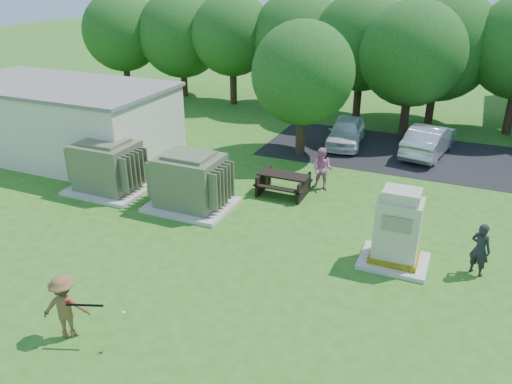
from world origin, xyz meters
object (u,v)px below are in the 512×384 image
at_px(batter, 65,306).
at_px(picnic_table, 283,182).
at_px(person_by_generator, 480,249).
at_px(person_at_picnic, 322,169).
at_px(generator_cabinet, 397,232).
at_px(transformer_left, 108,167).
at_px(car_silver_a, 429,140).
at_px(car_white, 346,131).
at_px(transformer_right, 190,182).

bearing_deg(batter, picnic_table, -128.71).
height_order(person_by_generator, person_at_picnic, person_at_picnic).
bearing_deg(generator_cabinet, batter, -136.13).
height_order(transformer_left, generator_cabinet, generator_cabinet).
relative_size(person_by_generator, car_silver_a, 0.37).
xyz_separation_m(person_by_generator, car_white, (-6.29, 9.77, -0.13)).
distance_m(person_by_generator, car_silver_a, 10.20).
bearing_deg(batter, transformer_left, -85.90).
distance_m(transformer_right, person_by_generator, 9.74).
bearing_deg(person_by_generator, batter, 66.65).
relative_size(car_white, car_silver_a, 0.90).
bearing_deg(batter, car_white, -126.88).
xyz_separation_m(generator_cabinet, car_silver_a, (-0.12, 10.29, -0.33)).
bearing_deg(person_at_picnic, transformer_left, -154.18).
height_order(generator_cabinet, car_white, generator_cabinet).
xyz_separation_m(picnic_table, person_at_picnic, (1.24, 1.00, 0.34)).
xyz_separation_m(generator_cabinet, picnic_table, (-4.77, 3.34, -0.53)).
bearing_deg(person_at_picnic, generator_cabinet, -49.09).
bearing_deg(picnic_table, person_by_generator, -22.91).
bearing_deg(transformer_right, person_at_picnic, 40.89).
relative_size(transformer_right, person_at_picnic, 1.74).
bearing_deg(transformer_right, transformer_left, 180.00).
height_order(transformer_left, picnic_table, transformer_left).
distance_m(transformer_left, picnic_table, 6.84).
height_order(transformer_right, generator_cabinet, generator_cabinet).
xyz_separation_m(picnic_table, person_by_generator, (7.03, -2.97, 0.29)).
distance_m(transformer_right, person_at_picnic, 5.20).
distance_m(transformer_left, transformer_right, 3.70).
height_order(batter, car_silver_a, batter).
distance_m(generator_cabinet, batter, 9.14).
bearing_deg(picnic_table, person_at_picnic, 39.08).
bearing_deg(batter, generator_cabinet, -164.19).
bearing_deg(person_by_generator, car_white, -27.73).
relative_size(person_at_picnic, car_silver_a, 0.39).
bearing_deg(person_by_generator, person_at_picnic, -4.95).
relative_size(transformer_left, picnic_table, 1.55).
distance_m(picnic_table, car_white, 6.84).
relative_size(batter, person_at_picnic, 0.96).
bearing_deg(picnic_table, generator_cabinet, -35.02).
bearing_deg(transformer_left, person_by_generator, -2.44).
bearing_deg(car_silver_a, transformer_right, 61.69).
height_order(person_by_generator, car_silver_a, person_by_generator).
distance_m(person_by_generator, car_white, 11.62).
height_order(transformer_right, person_by_generator, transformer_right).
relative_size(transformer_right, car_white, 0.76).
height_order(person_at_picnic, car_silver_a, person_at_picnic).
xyz_separation_m(transformer_left, person_by_generator, (13.42, -0.57, -0.17)).
bearing_deg(transformer_left, generator_cabinet, -4.83).
relative_size(person_by_generator, person_at_picnic, 0.93).
relative_size(generator_cabinet, picnic_table, 1.24).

